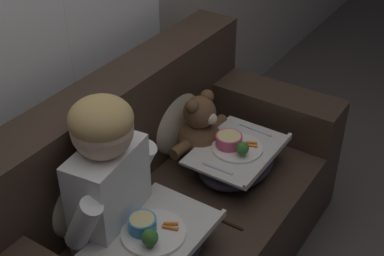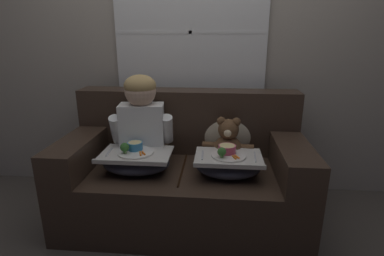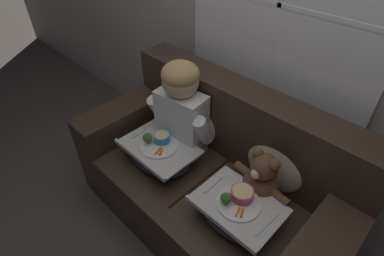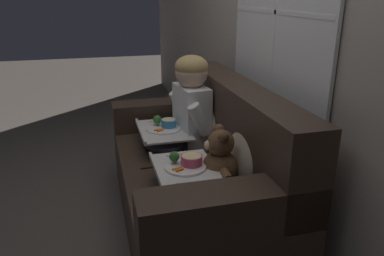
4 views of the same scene
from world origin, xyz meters
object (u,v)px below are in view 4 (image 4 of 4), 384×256
object	(u,v)px
teddy_bear	(219,161)
lap_tray_teddy	(185,177)
lap_tray_child	(164,137)
couch	(200,175)
child_figure	(191,97)
throw_pillow_behind_child	(212,116)
throw_pillow_behind_teddy	(245,150)

from	to	relation	value
teddy_bear	lap_tray_teddy	size ratio (longest dim) A/B	0.84
lap_tray_child	teddy_bear	bearing A→B (deg)	17.33
couch	lap_tray_teddy	size ratio (longest dim) A/B	3.83
child_figure	teddy_bear	distance (m)	0.65
throw_pillow_behind_child	child_figure	xyz separation A→B (m)	(0.00, -0.15, 0.15)
lap_tray_teddy	child_figure	bearing A→B (deg)	162.35
child_figure	teddy_bear	size ratio (longest dim) A/B	1.70
throw_pillow_behind_teddy	lap_tray_teddy	xyz separation A→B (m)	(-0.00, -0.34, -0.12)
throw_pillow_behind_teddy	lap_tray_child	xyz separation A→B (m)	(-0.62, -0.34, -0.12)
child_figure	couch	bearing A→B (deg)	-3.99
couch	throw_pillow_behind_teddy	bearing A→B (deg)	28.48
lap_tray_teddy	throw_pillow_behind_teddy	bearing A→B (deg)	89.85
couch	lap_tray_child	xyz separation A→B (m)	(-0.31, -0.18, 0.16)
throw_pillow_behind_child	lap_tray_teddy	world-z (taller)	throw_pillow_behind_child
throw_pillow_behind_teddy	teddy_bear	distance (m)	0.16
throw_pillow_behind_child	lap_tray_teddy	distance (m)	0.72
throw_pillow_behind_child	child_figure	bearing A→B (deg)	-89.94
throw_pillow_behind_teddy	lap_tray_child	world-z (taller)	throw_pillow_behind_teddy
throw_pillow_behind_child	child_figure	size ratio (longest dim) A/B	0.67
throw_pillow_behind_child	teddy_bear	world-z (taller)	throw_pillow_behind_child
couch	lap_tray_child	size ratio (longest dim) A/B	3.56
lap_tray_child	throw_pillow_behind_teddy	bearing A→B (deg)	28.97
throw_pillow_behind_teddy	teddy_bear	bearing A→B (deg)	-90.19
throw_pillow_behind_teddy	child_figure	world-z (taller)	child_figure
throw_pillow_behind_child	lap_tray_child	world-z (taller)	throw_pillow_behind_child
lap_tray_child	lap_tray_teddy	distance (m)	0.62
throw_pillow_behind_child	throw_pillow_behind_teddy	distance (m)	0.62
couch	lap_tray_child	distance (m)	0.39
throw_pillow_behind_child	lap_tray_child	bearing A→B (deg)	-90.19
couch	teddy_bear	bearing A→B (deg)	3.33
teddy_bear	lap_tray_teddy	world-z (taller)	teddy_bear
couch	child_figure	world-z (taller)	child_figure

